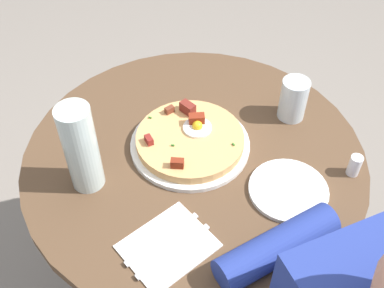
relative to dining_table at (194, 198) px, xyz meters
The scene contains 10 objects.
dining_table is the anchor object (origin of this frame).
pizza_plate 0.18m from the dining_table, behind, with size 0.29×0.29×0.01m, color white.
breakfast_pizza 0.20m from the dining_table, behind, with size 0.26×0.26×0.05m.
bread_plate 0.30m from the dining_table, 37.86° to the left, with size 0.18×0.18×0.01m, color white.
napkin 0.31m from the dining_table, 35.28° to the right, with size 0.17×0.14×0.00m, color white.
fork 0.32m from the dining_table, 32.25° to the right, with size 0.18×0.01×0.01m, color silver.
knife 0.31m from the dining_table, 38.58° to the right, with size 0.18×0.01×0.01m, color silver.
water_glass 0.36m from the dining_table, 94.86° to the left, with size 0.07×0.07×0.11m, color silver.
water_bottle 0.38m from the dining_table, 93.56° to the right, with size 0.07×0.07×0.22m, color silver.
salt_shaker 0.42m from the dining_table, 57.11° to the left, with size 0.03×0.03×0.05m, color white.
Camera 1 is at (0.69, -0.30, 1.56)m, focal length 44.03 mm.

